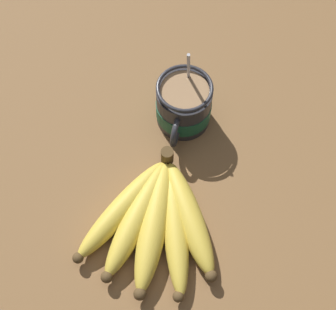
# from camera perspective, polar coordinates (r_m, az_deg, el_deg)

# --- Properties ---
(table) EXTENTS (1.01, 1.01, 0.04)m
(table) POSITION_cam_1_polar(r_m,az_deg,el_deg) (0.78, 3.08, -0.98)
(table) COLOR brown
(table) RESTS_ON ground
(coffee_mug) EXTENTS (0.12, 0.09, 0.15)m
(coffee_mug) POSITION_cam_1_polar(r_m,az_deg,el_deg) (0.76, 1.91, 6.05)
(coffee_mug) COLOR #28282D
(coffee_mug) RESTS_ON table
(banana_bunch) EXTENTS (0.23, 0.22, 0.04)m
(banana_bunch) POSITION_cam_1_polar(r_m,az_deg,el_deg) (0.70, -1.56, -7.82)
(banana_bunch) COLOR #4C381E
(banana_bunch) RESTS_ON table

